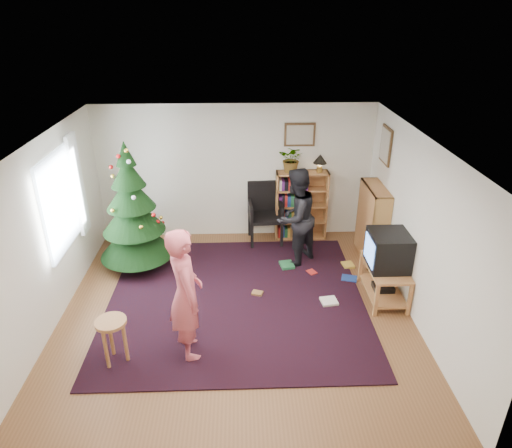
{
  "coord_description": "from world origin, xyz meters",
  "views": [
    {
      "loc": [
        0.09,
        -5.42,
        4.03
      ],
      "look_at": [
        0.31,
        0.63,
        1.1
      ],
      "focal_mm": 32.0,
      "sensor_mm": 36.0,
      "label": 1
    }
  ],
  "objects_px": {
    "person_standing": "(186,294)",
    "picture_right": "(386,145)",
    "bookshelf_right": "(372,222)",
    "armchair": "(265,209)",
    "christmas_tree": "(133,218)",
    "tv_stand": "(384,278)",
    "picture_back": "(300,135)",
    "crt_tv": "(388,250)",
    "stool": "(112,330)",
    "potted_plant": "(292,159)",
    "table_lamp": "(320,160)",
    "bookshelf_back": "(301,204)",
    "person_by_chair": "(295,217)"
  },
  "relations": [
    {
      "from": "bookshelf_right",
      "to": "crt_tv",
      "type": "height_order",
      "value": "bookshelf_right"
    },
    {
      "from": "christmas_tree",
      "to": "potted_plant",
      "type": "bearing_deg",
      "value": 20.47
    },
    {
      "from": "christmas_tree",
      "to": "potted_plant",
      "type": "distance_m",
      "value": 2.92
    },
    {
      "from": "person_standing",
      "to": "picture_right",
      "type": "bearing_deg",
      "value": -67.52
    },
    {
      "from": "christmas_tree",
      "to": "tv_stand",
      "type": "bearing_deg",
      "value": -15.23
    },
    {
      "from": "picture_right",
      "to": "crt_tv",
      "type": "height_order",
      "value": "picture_right"
    },
    {
      "from": "bookshelf_back",
      "to": "potted_plant",
      "type": "distance_m",
      "value": 0.9
    },
    {
      "from": "bookshelf_back",
      "to": "crt_tv",
      "type": "distance_m",
      "value": 2.29
    },
    {
      "from": "crt_tv",
      "to": "stool",
      "type": "xyz_separation_m",
      "value": [
        -3.7,
        -1.26,
        -0.33
      ]
    },
    {
      "from": "picture_right",
      "to": "bookshelf_back",
      "type": "bearing_deg",
      "value": 154.92
    },
    {
      "from": "bookshelf_right",
      "to": "armchair",
      "type": "xyz_separation_m",
      "value": [
        -1.8,
        0.75,
        -0.07
      ]
    },
    {
      "from": "picture_right",
      "to": "person_standing",
      "type": "relative_size",
      "value": 0.34
    },
    {
      "from": "picture_back",
      "to": "person_by_chair",
      "type": "relative_size",
      "value": 0.33
    },
    {
      "from": "bookshelf_right",
      "to": "stool",
      "type": "distance_m",
      "value": 4.58
    },
    {
      "from": "stool",
      "to": "person_standing",
      "type": "distance_m",
      "value": 0.99
    },
    {
      "from": "stool",
      "to": "person_by_chair",
      "type": "xyz_separation_m",
      "value": [
        2.48,
        2.37,
        0.36
      ]
    },
    {
      "from": "potted_plant",
      "to": "person_standing",
      "type": "bearing_deg",
      "value": -116.96
    },
    {
      "from": "stool",
      "to": "table_lamp",
      "type": "xyz_separation_m",
      "value": [
        3.0,
        3.32,
        1.04
      ]
    },
    {
      "from": "tv_stand",
      "to": "person_standing",
      "type": "relative_size",
      "value": 0.55
    },
    {
      "from": "crt_tv",
      "to": "potted_plant",
      "type": "bearing_deg",
      "value": 120.34
    },
    {
      "from": "tv_stand",
      "to": "table_lamp",
      "type": "height_order",
      "value": "table_lamp"
    },
    {
      "from": "crt_tv",
      "to": "person_standing",
      "type": "bearing_deg",
      "value": -158.55
    },
    {
      "from": "armchair",
      "to": "person_by_chair",
      "type": "relative_size",
      "value": 0.65
    },
    {
      "from": "picture_right",
      "to": "person_standing",
      "type": "height_order",
      "value": "picture_right"
    },
    {
      "from": "christmas_tree",
      "to": "potted_plant",
      "type": "height_order",
      "value": "christmas_tree"
    },
    {
      "from": "crt_tv",
      "to": "potted_plant",
      "type": "xyz_separation_m",
      "value": [
        -1.2,
        2.05,
        0.73
      ]
    },
    {
      "from": "picture_back",
      "to": "christmas_tree",
      "type": "xyz_separation_m",
      "value": [
        -2.81,
        -1.13,
        -1.04
      ]
    },
    {
      "from": "bookshelf_back",
      "to": "armchair",
      "type": "height_order",
      "value": "bookshelf_back"
    },
    {
      "from": "bookshelf_back",
      "to": "table_lamp",
      "type": "distance_m",
      "value": 0.91
    },
    {
      "from": "picture_back",
      "to": "picture_right",
      "type": "height_order",
      "value": "picture_right"
    },
    {
      "from": "crt_tv",
      "to": "table_lamp",
      "type": "bearing_deg",
      "value": 108.88
    },
    {
      "from": "picture_right",
      "to": "crt_tv",
      "type": "distance_m",
      "value": 1.87
    },
    {
      "from": "tv_stand",
      "to": "person_by_chair",
      "type": "height_order",
      "value": "person_by_chair"
    },
    {
      "from": "picture_back",
      "to": "person_by_chair",
      "type": "height_order",
      "value": "picture_back"
    },
    {
      "from": "picture_right",
      "to": "stool",
      "type": "distance_m",
      "value": 5.03
    },
    {
      "from": "picture_back",
      "to": "stool",
      "type": "bearing_deg",
      "value": -127.38
    },
    {
      "from": "tv_stand",
      "to": "crt_tv",
      "type": "xyz_separation_m",
      "value": [
        -0.0,
        0.0,
        0.49
      ]
    },
    {
      "from": "picture_back",
      "to": "picture_right",
      "type": "bearing_deg",
      "value": -28.69
    },
    {
      "from": "potted_plant",
      "to": "person_by_chair",
      "type": "bearing_deg",
      "value": -91.53
    },
    {
      "from": "christmas_tree",
      "to": "person_standing",
      "type": "bearing_deg",
      "value": -63.68
    },
    {
      "from": "christmas_tree",
      "to": "tv_stand",
      "type": "distance_m",
      "value": 4.06
    },
    {
      "from": "bookshelf_back",
      "to": "crt_tv",
      "type": "relative_size",
      "value": 2.14
    },
    {
      "from": "person_standing",
      "to": "bookshelf_back",
      "type": "bearing_deg",
      "value": -47.23
    },
    {
      "from": "tv_stand",
      "to": "armchair",
      "type": "relative_size",
      "value": 0.88
    },
    {
      "from": "bookshelf_right",
      "to": "armchair",
      "type": "relative_size",
      "value": 1.18
    },
    {
      "from": "tv_stand",
      "to": "stool",
      "type": "bearing_deg",
      "value": -161.22
    },
    {
      "from": "armchair",
      "to": "crt_tv",
      "type": "bearing_deg",
      "value": -53.83
    },
    {
      "from": "bookshelf_back",
      "to": "tv_stand",
      "type": "relative_size",
      "value": 1.34
    },
    {
      "from": "picture_back",
      "to": "stool",
      "type": "xyz_separation_m",
      "value": [
        -2.64,
        -3.45,
        -1.46
      ]
    },
    {
      "from": "crt_tv",
      "to": "christmas_tree",
      "type": "bearing_deg",
      "value": 164.76
    }
  ]
}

